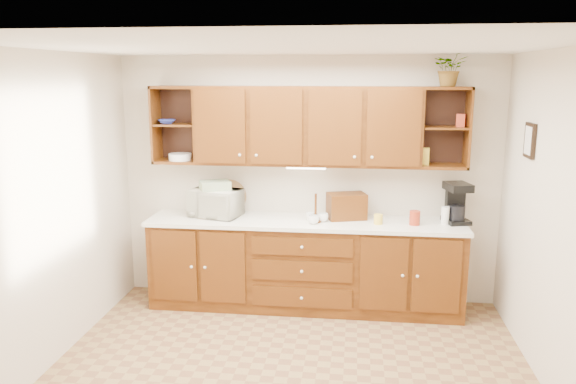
% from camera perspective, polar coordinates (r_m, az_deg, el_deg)
% --- Properties ---
extents(floor, '(4.00, 4.00, 0.00)m').
position_cam_1_polar(floor, '(4.78, 0.00, -18.32)').
color(floor, olive).
rests_on(floor, ground).
extents(ceiling, '(4.00, 4.00, 0.00)m').
position_cam_1_polar(ceiling, '(4.14, 0.00, 14.56)').
color(ceiling, white).
rests_on(ceiling, back_wall).
extents(back_wall, '(4.00, 0.00, 4.00)m').
position_cam_1_polar(back_wall, '(5.98, 2.02, 1.21)').
color(back_wall, beige).
rests_on(back_wall, floor).
extents(left_wall, '(0.00, 3.50, 3.50)m').
position_cam_1_polar(left_wall, '(4.93, -23.76, -2.11)').
color(left_wall, beige).
rests_on(left_wall, floor).
extents(right_wall, '(0.00, 3.50, 3.50)m').
position_cam_1_polar(right_wall, '(4.51, 26.18, -3.57)').
color(right_wall, beige).
rests_on(right_wall, floor).
extents(base_cabinets, '(3.20, 0.60, 0.90)m').
position_cam_1_polar(base_cabinets, '(5.91, 1.71, -7.45)').
color(base_cabinets, '#321605').
rests_on(base_cabinets, floor).
extents(countertop, '(3.24, 0.64, 0.04)m').
position_cam_1_polar(countertop, '(5.76, 1.73, -3.07)').
color(countertop, white).
rests_on(countertop, base_cabinets).
extents(upper_cabinets, '(3.20, 0.33, 0.80)m').
position_cam_1_polar(upper_cabinets, '(5.74, 2.02, 6.74)').
color(upper_cabinets, '#321605').
rests_on(upper_cabinets, back_wall).
extents(undercabinet_light, '(0.40, 0.05, 0.02)m').
position_cam_1_polar(undercabinet_light, '(5.74, 1.85, 2.48)').
color(undercabinet_light, white).
rests_on(undercabinet_light, upper_cabinets).
extents(framed_picture, '(0.03, 0.24, 0.30)m').
position_cam_1_polar(framed_picture, '(5.25, 23.36, 4.83)').
color(framed_picture, black).
rests_on(framed_picture, right_wall).
extents(wicker_basket, '(0.27, 0.27, 0.14)m').
position_cam_1_polar(wicker_basket, '(5.95, -8.15, -1.81)').
color(wicker_basket, '#93653D').
rests_on(wicker_basket, countertop).
extents(microwave, '(0.58, 0.46, 0.29)m').
position_cam_1_polar(microwave, '(5.93, -7.37, -1.11)').
color(microwave, beige).
rests_on(microwave, countertop).
extents(towel_stack, '(0.37, 0.33, 0.09)m').
position_cam_1_polar(towel_stack, '(5.90, -7.42, 0.67)').
color(towel_stack, '#D2C762').
rests_on(towel_stack, microwave).
extents(wine_bottle, '(0.08, 0.08, 0.33)m').
position_cam_1_polar(wine_bottle, '(6.00, -7.32, -0.73)').
color(wine_bottle, black).
rests_on(wine_bottle, countertop).
extents(woven_tray, '(0.38, 0.16, 0.36)m').
position_cam_1_polar(woven_tray, '(6.09, -5.94, -2.05)').
color(woven_tray, '#93653D').
rests_on(woven_tray, countertop).
extents(bread_box, '(0.44, 0.34, 0.27)m').
position_cam_1_polar(bread_box, '(5.81, 5.96, -1.44)').
color(bread_box, '#321605').
rests_on(bread_box, countertop).
extents(mug_tree, '(0.27, 0.27, 0.29)m').
position_cam_1_polar(mug_tree, '(5.68, 2.81, -2.61)').
color(mug_tree, '#321605').
rests_on(mug_tree, countertop).
extents(canister_red, '(0.14, 0.14, 0.14)m').
position_cam_1_polar(canister_red, '(5.70, 12.75, -2.59)').
color(canister_red, '#9F2E17').
rests_on(canister_red, countertop).
extents(canister_white, '(0.10, 0.10, 0.18)m').
position_cam_1_polar(canister_white, '(5.80, 15.67, -2.31)').
color(canister_white, white).
rests_on(canister_white, countertop).
extents(canister_yellow, '(0.11, 0.11, 0.10)m').
position_cam_1_polar(canister_yellow, '(5.67, 9.15, -2.75)').
color(canister_yellow, gold).
rests_on(canister_yellow, countertop).
extents(coffee_maker, '(0.28, 0.33, 0.41)m').
position_cam_1_polar(coffee_maker, '(5.89, 16.75, -1.11)').
color(coffee_maker, black).
rests_on(coffee_maker, countertop).
extents(bowl_stack, '(0.24, 0.24, 0.04)m').
position_cam_1_polar(bowl_stack, '(6.02, -12.22, 7.00)').
color(bowl_stack, '#293699').
rests_on(bowl_stack, upper_cabinets).
extents(plate_stack, '(0.29, 0.29, 0.07)m').
position_cam_1_polar(plate_stack, '(6.01, -10.90, 3.52)').
color(plate_stack, white).
rests_on(plate_stack, upper_cabinets).
extents(pantry_box_yellow, '(0.10, 0.08, 0.17)m').
position_cam_1_polar(pantry_box_yellow, '(5.77, 13.66, 3.55)').
color(pantry_box_yellow, gold).
rests_on(pantry_box_yellow, upper_cabinets).
extents(pantry_box_red, '(0.10, 0.10, 0.13)m').
position_cam_1_polar(pantry_box_red, '(5.79, 17.19, 6.97)').
color(pantry_box_red, '#9F2E17').
rests_on(pantry_box_red, upper_cabinets).
extents(potted_plant, '(0.32, 0.28, 0.35)m').
position_cam_1_polar(potted_plant, '(5.72, 16.15, 12.01)').
color(potted_plant, '#999999').
rests_on(potted_plant, upper_cabinets).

